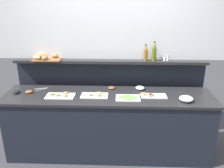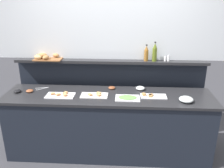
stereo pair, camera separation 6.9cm
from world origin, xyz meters
The scene contains 19 objects.
ground_plane centered at (0.00, 0.60, 0.00)m, with size 12.00×12.00×0.00m, color #38383D.
buffet_counter centered at (0.00, 0.00, 0.45)m, with size 2.80×0.67×0.90m.
back_ledge_unit centered at (0.00, 0.51, 0.66)m, with size 2.81×0.22×1.26m.
upper_wall_panel centered at (0.00, 0.53, 1.93)m, with size 3.41×0.08×1.34m, color silver.
sandwich_platter_front centered at (0.58, -0.02, 0.91)m, with size 0.34×0.17×0.04m.
sandwich_platter_side centered at (-0.63, -0.06, 0.91)m, with size 0.38×0.21×0.04m.
sandwich_platter_rear centered at (-0.18, -0.04, 0.91)m, with size 0.36×0.19×0.04m.
cold_cuts_platter centered at (0.26, -0.10, 0.91)m, with size 0.31×0.21×0.02m.
glass_bowl_large centered at (0.43, 0.21, 0.92)m, with size 0.13×0.13×0.05m.
glass_bowl_medium centered at (0.98, -0.16, 0.93)m, with size 0.18×0.18×0.07m.
condiment_bowl_cream centered at (-1.09, 0.04, 0.91)m, with size 0.10×0.10×0.03m, color brown.
condiment_bowl_dark centered at (-1.25, 0.02, 0.91)m, with size 0.10×0.10×0.04m, color black.
condiment_bowl_red centered at (0.03, 0.22, 0.91)m, with size 0.10×0.10×0.03m, color brown.
serving_tongs centered at (-0.95, 0.17, 0.90)m, with size 0.18×0.12×0.01m.
vinegar_bottle_amber centered at (0.51, 0.43, 1.37)m, with size 0.06×0.06×0.24m.
olive_oil_bottle centered at (0.63, 0.42, 1.38)m, with size 0.06×0.06×0.28m.
salt_shaker centered at (0.79, 0.43, 1.30)m, with size 0.03×0.03×0.09m.
pepper_shaker centered at (0.83, 0.43, 1.30)m, with size 0.03×0.03×0.09m.
bread_basket centered at (-0.96, 0.43, 1.30)m, with size 0.41×0.28×0.08m.
Camera 2 is at (0.23, -2.92, 2.16)m, focal length 38.34 mm.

